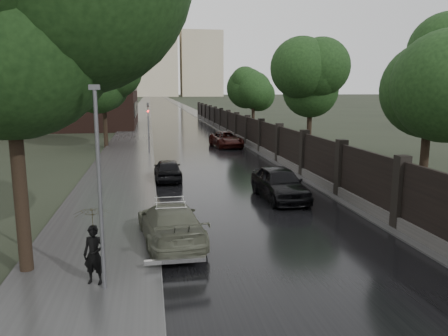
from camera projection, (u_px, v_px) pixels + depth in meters
ground at (335, 305)px, 10.25m from camera, size 800.00×800.00×0.00m
road at (159, 100)px, 194.58m from camera, size 8.00×420.00×0.02m
sidewalk_left at (145, 100)px, 193.58m from camera, size 4.00×420.00×0.16m
verge_right at (171, 100)px, 195.48m from camera, size 3.00×420.00×0.08m
fence_right at (243, 131)px, 41.89m from camera, size 0.45×75.72×2.70m
tree_left_near at (7, 31)px, 10.77m from camera, size 5.44×5.44×9.16m
tree_left_far at (103, 86)px, 37.11m from camera, size 4.25×4.25×7.39m
tree_right_a at (430, 90)px, 18.36m from camera, size 4.08×4.08×7.01m
tree_right_b at (310, 90)px, 31.94m from camera, size 4.08×4.08×7.01m
tree_right_c at (253, 90)px, 49.41m from camera, size 4.08×4.08×7.01m
lamp_post at (100, 189)px, 10.34m from camera, size 0.25×0.12×5.11m
traffic_light at (148, 124)px, 33.37m from camera, size 0.16×0.32×4.00m
brick_building at (39, 50)px, 55.96m from camera, size 24.00×18.00×20.00m
stalinist_tower at (154, 39)px, 294.46m from camera, size 92.00×30.00×159.00m
volga_sedan at (171, 223)px, 14.35m from camera, size 2.34×4.73×1.32m
hatchback_left at (168, 170)px, 24.16m from camera, size 1.51×3.63×1.23m
car_right_near at (279, 183)px, 19.98m from camera, size 2.01×4.53×1.52m
car_right_far at (226, 139)px, 38.26m from camera, size 2.70×5.01×1.34m
pedestrian_umbrella at (92, 223)px, 10.78m from camera, size 1.10×1.11×2.37m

